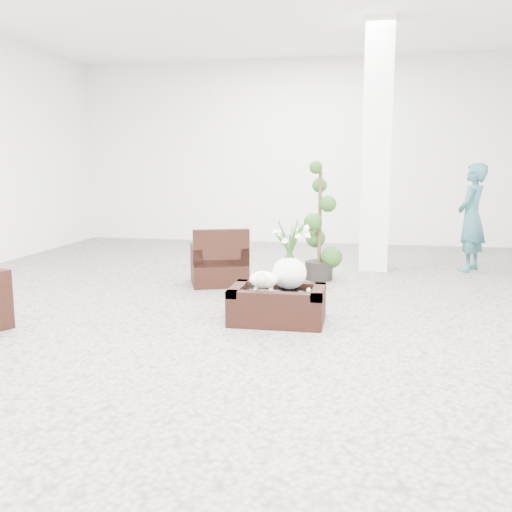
# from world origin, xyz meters

# --- Properties ---
(ground) EXTENTS (11.00, 11.00, 0.00)m
(ground) POSITION_xyz_m (0.00, 0.00, 0.00)
(ground) COLOR gray
(ground) RESTS_ON ground
(column) EXTENTS (0.40, 0.40, 3.50)m
(column) POSITION_xyz_m (1.20, 2.80, 1.75)
(column) COLOR white
(column) RESTS_ON ground
(coffee_table) EXTENTS (0.90, 0.60, 0.31)m
(coffee_table) POSITION_xyz_m (0.24, -0.26, 0.16)
(coffee_table) COLOR black
(coffee_table) RESTS_ON ground
(sheep_figurine) EXTENTS (0.28, 0.23, 0.21)m
(sheep_figurine) POSITION_xyz_m (0.12, -0.36, 0.42)
(sheep_figurine) COLOR white
(sheep_figurine) RESTS_ON coffee_table
(planter_narcissus) EXTENTS (0.44, 0.44, 0.80)m
(planter_narcissus) POSITION_xyz_m (0.34, -0.16, 0.71)
(planter_narcissus) COLOR white
(planter_narcissus) RESTS_ON coffee_table
(tealight) EXTENTS (0.04, 0.04, 0.03)m
(tealight) POSITION_xyz_m (0.54, -0.24, 0.33)
(tealight) COLOR white
(tealight) RESTS_ON coffee_table
(armchair) EXTENTS (0.88, 0.86, 0.74)m
(armchair) POSITION_xyz_m (-0.76, 1.39, 0.37)
(armchair) COLOR black
(armchair) RESTS_ON ground
(topiary) EXTENTS (0.41, 0.41, 1.53)m
(topiary) POSITION_xyz_m (0.48, 1.90, 0.77)
(topiary) COLOR #1E4014
(topiary) RESTS_ON ground
(shopper) EXTENTS (0.59, 0.67, 1.54)m
(shopper) POSITION_xyz_m (2.56, 2.93, 0.77)
(shopper) COLOR #29525C
(shopper) RESTS_ON ground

